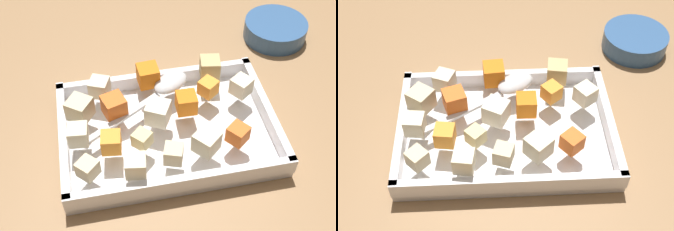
% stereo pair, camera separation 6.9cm
% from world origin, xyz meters
% --- Properties ---
extents(ground_plane, '(4.00, 4.00, 0.00)m').
position_xyz_m(ground_plane, '(0.00, 0.00, 0.00)').
color(ground_plane, '#936D47').
extents(baking_dish, '(0.34, 0.23, 0.04)m').
position_xyz_m(baking_dish, '(0.02, 0.00, 0.01)').
color(baking_dish, silver).
rests_on(baking_dish, ground_plane).
extents(carrot_chunk_mid_right, '(0.04, 0.04, 0.03)m').
position_xyz_m(carrot_chunk_mid_right, '(0.10, -0.03, 0.06)').
color(carrot_chunk_mid_right, orange).
rests_on(carrot_chunk_mid_right, baking_dish).
extents(carrot_chunk_rim_edge, '(0.04, 0.04, 0.03)m').
position_xyz_m(carrot_chunk_rim_edge, '(-0.06, -0.04, 0.06)').
color(carrot_chunk_rim_edge, orange).
rests_on(carrot_chunk_rim_edge, baking_dish).
extents(carrot_chunk_corner_ne, '(0.03, 0.03, 0.03)m').
position_xyz_m(carrot_chunk_corner_ne, '(-0.01, -0.01, 0.06)').
color(carrot_chunk_corner_ne, orange).
rests_on(carrot_chunk_corner_ne, baking_dish).
extents(carrot_chunk_under_handle, '(0.04, 0.04, 0.03)m').
position_xyz_m(carrot_chunk_under_handle, '(0.03, -0.09, 0.06)').
color(carrot_chunk_under_handle, orange).
rests_on(carrot_chunk_under_handle, baking_dish).
extents(carrot_chunk_center, '(0.03, 0.03, 0.03)m').
position_xyz_m(carrot_chunk_center, '(0.11, 0.04, 0.06)').
color(carrot_chunk_center, orange).
rests_on(carrot_chunk_center, baking_dish).
extents(carrot_chunk_heap_side, '(0.04, 0.04, 0.03)m').
position_xyz_m(carrot_chunk_heap_side, '(-0.07, 0.06, 0.06)').
color(carrot_chunk_heap_side, orange).
rests_on(carrot_chunk_heap_side, baking_dish).
extents(potato_chunk_corner_nw, '(0.04, 0.04, 0.03)m').
position_xyz_m(potato_chunk_corner_nw, '(-0.11, -0.03, 0.06)').
color(potato_chunk_corner_nw, beige).
rests_on(potato_chunk_corner_nw, baking_dish).
extents(potato_chunk_heap_top, '(0.03, 0.03, 0.02)m').
position_xyz_m(potato_chunk_heap_top, '(0.07, 0.04, 0.05)').
color(potato_chunk_heap_top, '#E0CC89').
rests_on(potato_chunk_heap_top, baking_dish).
extents(potato_chunk_corner_se, '(0.05, 0.05, 0.03)m').
position_xyz_m(potato_chunk_corner_se, '(0.15, -0.03, 0.06)').
color(potato_chunk_corner_se, beige).
rests_on(potato_chunk_corner_se, baking_dish).
extents(potato_chunk_far_left, '(0.05, 0.05, 0.03)m').
position_xyz_m(potato_chunk_far_left, '(-0.02, 0.07, 0.06)').
color(potato_chunk_far_left, beige).
rests_on(potato_chunk_far_left, baking_dish).
extents(potato_chunk_front_center, '(0.04, 0.04, 0.03)m').
position_xyz_m(potato_chunk_front_center, '(0.15, 0.08, 0.06)').
color(potato_chunk_front_center, beige).
rests_on(potato_chunk_front_center, baking_dish).
extents(potato_chunk_back_center, '(0.03, 0.03, 0.03)m').
position_xyz_m(potato_chunk_back_center, '(0.03, 0.08, 0.06)').
color(potato_chunk_back_center, beige).
rests_on(potato_chunk_back_center, baking_dish).
extents(potato_chunk_near_right, '(0.03, 0.03, 0.03)m').
position_xyz_m(potato_chunk_near_right, '(0.08, 0.09, 0.06)').
color(potato_chunk_near_right, beige).
rests_on(potato_chunk_near_right, baking_dish).
extents(potato_chunk_far_right, '(0.04, 0.04, 0.03)m').
position_xyz_m(potato_chunk_far_right, '(-0.07, -0.09, 0.06)').
color(potato_chunk_far_right, tan).
rests_on(potato_chunk_far_right, baking_dish).
extents(potato_chunk_corner_sw, '(0.03, 0.03, 0.03)m').
position_xyz_m(potato_chunk_corner_sw, '(0.16, 0.02, 0.06)').
color(potato_chunk_corner_sw, beige).
rests_on(potato_chunk_corner_sw, baking_dish).
extents(parsnip_chunk_near_spoon, '(0.05, 0.05, 0.03)m').
position_xyz_m(parsnip_chunk_near_spoon, '(0.03, 0.00, 0.06)').
color(parsnip_chunk_near_spoon, silver).
rests_on(parsnip_chunk_near_spoon, baking_dish).
extents(parsnip_chunk_mid_left, '(0.04, 0.04, 0.03)m').
position_xyz_m(parsnip_chunk_mid_left, '(0.12, -0.08, 0.06)').
color(parsnip_chunk_mid_left, beige).
rests_on(parsnip_chunk_mid_left, baking_dish).
extents(serving_spoon, '(0.19, 0.13, 0.02)m').
position_xyz_m(serving_spoon, '(0.01, -0.06, 0.05)').
color(serving_spoon, silver).
rests_on(serving_spoon, baking_dish).
extents(small_prep_bowl, '(0.12, 0.12, 0.04)m').
position_xyz_m(small_prep_bowl, '(-0.24, -0.21, 0.02)').
color(small_prep_bowl, '#33598C').
rests_on(small_prep_bowl, ground_plane).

